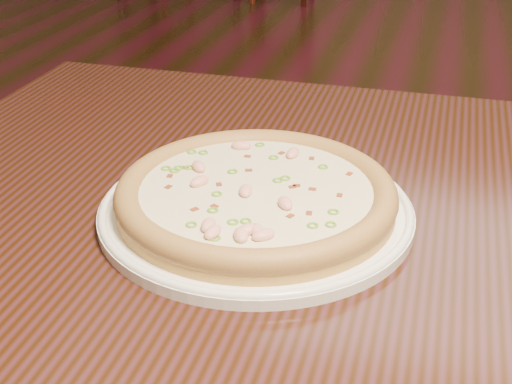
# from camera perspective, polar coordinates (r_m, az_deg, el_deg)

# --- Properties ---
(ground) EXTENTS (9.00, 9.00, 0.00)m
(ground) POSITION_cam_1_polar(r_m,az_deg,el_deg) (1.86, 16.49, -11.30)
(ground) COLOR black
(hero_table) EXTENTS (1.20, 0.80, 0.75)m
(hero_table) POSITION_cam_1_polar(r_m,az_deg,el_deg) (0.86, 8.66, -7.08)
(hero_table) COLOR black
(hero_table) RESTS_ON ground
(plate) EXTENTS (0.34, 0.34, 0.02)m
(plate) POSITION_cam_1_polar(r_m,az_deg,el_deg) (0.78, 0.00, -1.38)
(plate) COLOR white
(plate) RESTS_ON hero_table
(pizza) EXTENTS (0.31, 0.31, 0.03)m
(pizza) POSITION_cam_1_polar(r_m,az_deg,el_deg) (0.77, -0.01, -0.20)
(pizza) COLOR tan
(pizza) RESTS_ON plate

